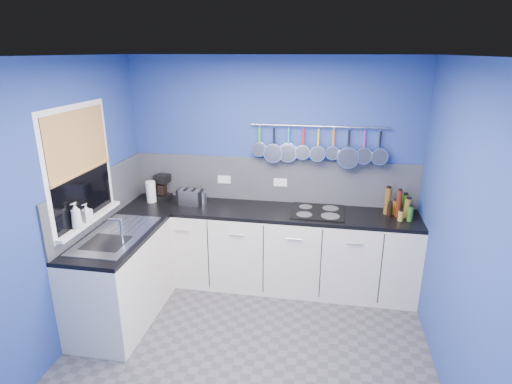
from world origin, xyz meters
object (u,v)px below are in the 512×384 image
(paper_towel, at_px, (151,192))
(hob, at_px, (318,212))
(soap_bottle_b, at_px, (87,213))
(coffee_maker, at_px, (162,187))
(toaster, at_px, (190,197))
(soap_bottle_a, at_px, (76,216))
(canister, at_px, (202,198))

(paper_towel, xyz_separation_m, hob, (1.88, -0.01, -0.12))
(soap_bottle_b, distance_m, paper_towel, 1.01)
(coffee_maker, relative_size, toaster, 1.10)
(soap_bottle_b, bearing_deg, toaster, 56.95)
(paper_towel, xyz_separation_m, toaster, (0.46, 0.01, -0.04))
(soap_bottle_b, xyz_separation_m, paper_towel, (0.19, 0.98, -0.12))
(soap_bottle_b, relative_size, hob, 0.31)
(toaster, bearing_deg, soap_bottle_a, -110.84)
(paper_towel, xyz_separation_m, canister, (0.59, 0.05, -0.05))
(coffee_maker, xyz_separation_m, canister, (0.50, -0.07, -0.07))
(paper_towel, relative_size, canister, 1.79)
(paper_towel, height_order, toaster, paper_towel)
(soap_bottle_b, height_order, paper_towel, soap_bottle_b)
(soap_bottle_a, height_order, soap_bottle_b, soap_bottle_a)
(soap_bottle_b, distance_m, coffee_maker, 1.14)
(hob, bearing_deg, toaster, 179.46)
(soap_bottle_b, height_order, canister, soap_bottle_b)
(paper_towel, xyz_separation_m, coffee_maker, (0.09, 0.12, 0.02))
(soap_bottle_a, distance_m, coffee_maker, 1.29)
(soap_bottle_a, xyz_separation_m, paper_towel, (0.19, 1.14, -0.15))
(soap_bottle_b, bearing_deg, hob, 25.31)
(paper_towel, distance_m, canister, 0.59)
(soap_bottle_a, bearing_deg, toaster, 60.70)
(coffee_maker, height_order, hob, coffee_maker)
(coffee_maker, bearing_deg, soap_bottle_b, -93.75)
(toaster, distance_m, canister, 0.14)
(coffee_maker, distance_m, canister, 0.51)
(paper_towel, relative_size, coffee_maker, 0.85)
(soap_bottle_a, xyz_separation_m, soap_bottle_b, (0.00, 0.16, -0.03))
(paper_towel, bearing_deg, toaster, 0.94)
(soap_bottle_b, distance_m, toaster, 1.19)
(canister, bearing_deg, paper_towel, -175.03)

